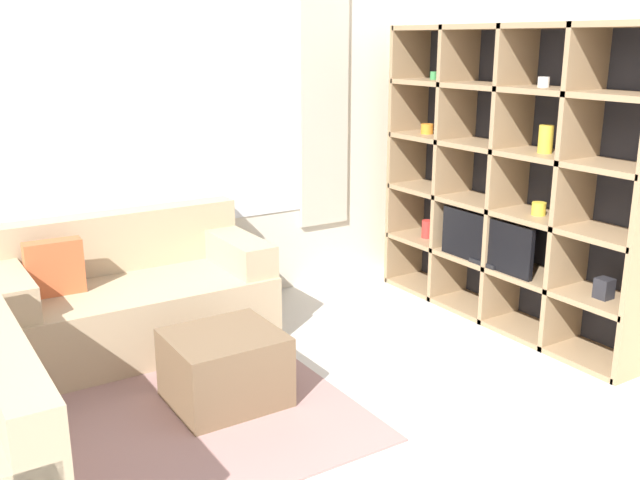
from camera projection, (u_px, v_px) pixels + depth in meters
name	position (u px, v px, depth m)	size (l,w,h in m)	color
wall_back	(154.00, 130.00, 4.97)	(5.60, 0.11, 2.70)	beige
wall_right	(562.00, 134.00, 4.76)	(0.07, 4.47, 2.70)	beige
area_rug	(106.00, 425.00, 3.75)	(2.50, 1.93, 0.01)	gray
shelving_unit	(512.00, 181.00, 4.93)	(0.40, 2.23, 2.06)	#232328
couch_main	(130.00, 300.00, 4.66)	(1.73, 0.86, 0.85)	tan
ottoman	(225.00, 368.00, 3.95)	(0.60, 0.55, 0.41)	brown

